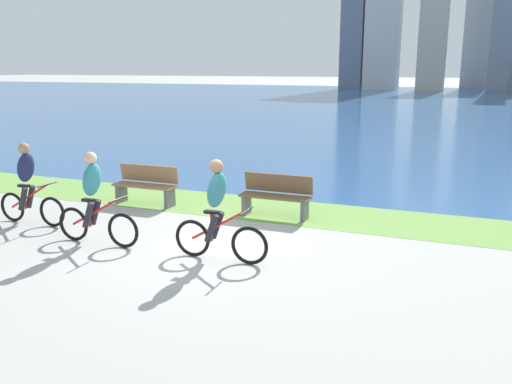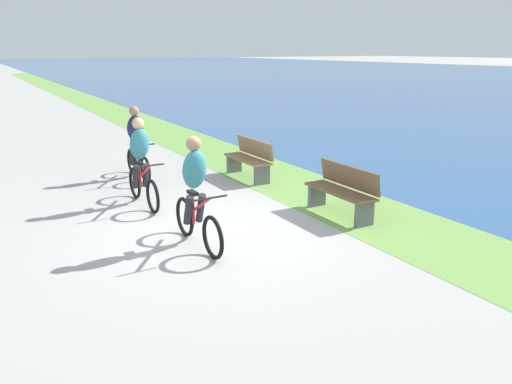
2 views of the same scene
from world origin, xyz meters
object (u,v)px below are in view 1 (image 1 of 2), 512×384
at_px(cyclist_lead, 218,211).
at_px(bench_far_along_path, 146,185).
at_px(cyclist_distant_rear, 28,184).
at_px(bench_near_path, 276,196).
at_px(cyclist_trailing, 94,199).

relative_size(cyclist_lead, bench_far_along_path, 1.12).
bearing_deg(cyclist_distant_rear, bench_near_path, 27.87).
height_order(cyclist_lead, bench_near_path, cyclist_lead).
height_order(cyclist_distant_rear, bench_near_path, cyclist_distant_rear).
xyz_separation_m(cyclist_trailing, bench_near_path, (2.39, 2.87, -0.38)).
bearing_deg(cyclist_distant_rear, cyclist_trailing, -14.86).
distance_m(cyclist_lead, bench_far_along_path, 4.15).
bearing_deg(cyclist_trailing, bench_far_along_path, 105.06).
distance_m(bench_near_path, bench_far_along_path, 3.13).
xyz_separation_m(cyclist_distant_rear, bench_far_along_path, (1.29, 2.22, -0.38)).
height_order(cyclist_lead, bench_far_along_path, cyclist_lead).
xyz_separation_m(cyclist_trailing, bench_far_along_path, (-0.74, 2.76, -0.38)).
distance_m(cyclist_trailing, bench_far_along_path, 2.88).
bearing_deg(bench_far_along_path, cyclist_trailing, -74.94).
bearing_deg(bench_far_along_path, bench_near_path, 2.04).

